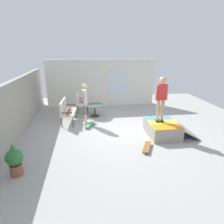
# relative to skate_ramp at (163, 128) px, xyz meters

# --- Properties ---
(ground_plane) EXTENTS (12.00, 12.00, 0.10)m
(ground_plane) POSITION_rel_skate_ramp_xyz_m (0.54, 1.45, -0.31)
(ground_plane) COLOR #A8A8A3
(back_wall_cinderblock) EXTENTS (9.00, 0.20, 2.09)m
(back_wall_cinderblock) POSITION_rel_skate_ramp_xyz_m (0.54, 5.45, 0.78)
(back_wall_cinderblock) COLOR #9E998E
(back_wall_cinderblock) RESTS_ON ground_plane
(house_facade) EXTENTS (0.23, 6.00, 2.60)m
(house_facade) POSITION_rel_skate_ramp_xyz_m (4.34, 1.94, 1.04)
(house_facade) COLOR white
(house_facade) RESTS_ON ground_plane
(skate_ramp) EXTENTS (1.47, 1.76, 0.52)m
(skate_ramp) POSITION_rel_skate_ramp_xyz_m (0.00, 0.00, 0.00)
(skate_ramp) COLOR gray
(skate_ramp) RESTS_ON ground_plane
(patio_bench) EXTENTS (1.29, 0.64, 1.02)m
(patio_bench) POSITION_rel_skate_ramp_xyz_m (1.83, 3.75, 0.36)
(patio_bench) COLOR #2D2823
(patio_bench) RESTS_ON ground_plane
(patio_chair_near_house) EXTENTS (0.64, 0.58, 1.02)m
(patio_chair_near_house) POSITION_rel_skate_ramp_xyz_m (3.16, 3.15, 0.35)
(patio_chair_near_house) COLOR #2D2823
(patio_chair_near_house) RESTS_ON ground_plane
(patio_table) EXTENTS (0.90, 0.90, 0.57)m
(patio_table) POSITION_rel_skate_ramp_xyz_m (2.49, 2.46, 0.15)
(patio_table) COLOR #2D2823
(patio_table) RESTS_ON ground_plane
(person_watching) EXTENTS (0.48, 0.24, 1.78)m
(person_watching) POSITION_rel_skate_ramp_xyz_m (1.53, 2.91, 0.79)
(person_watching) COLOR silver
(person_watching) RESTS_ON ground_plane
(person_skater) EXTENTS (0.25, 0.48, 1.70)m
(person_skater) POSITION_rel_skate_ramp_xyz_m (0.07, 0.13, 1.25)
(person_skater) COLOR black
(person_skater) RESTS_ON skate_ramp
(skateboard_by_bench) EXTENTS (0.81, 0.53, 0.10)m
(skateboard_by_bench) POSITION_rel_skate_ramp_xyz_m (1.23, 2.73, -0.17)
(skateboard_by_bench) COLOR #3F8C4C
(skateboard_by_bench) RESTS_ON ground_plane
(skateboard_spare) EXTENTS (0.81, 0.52, 0.10)m
(skateboard_spare) POSITION_rel_skate_ramp_xyz_m (-1.02, 0.93, -0.17)
(skateboard_spare) COLOR brown
(skateboard_spare) RESTS_ON ground_plane
(potted_plant) EXTENTS (0.44, 0.44, 0.92)m
(potted_plant) POSITION_rel_skate_ramp_xyz_m (-1.87, 4.76, 0.21)
(potted_plant) COLOR brown
(potted_plant) RESTS_ON ground_plane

